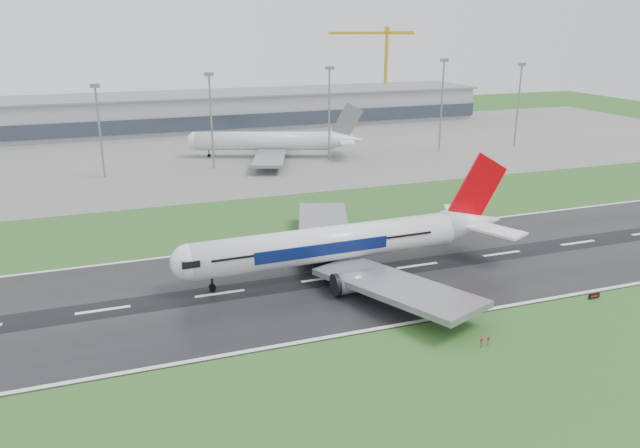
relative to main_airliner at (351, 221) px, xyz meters
name	(u,v)px	position (x,y,z in m)	size (l,w,h in m)	color
ground	(417,266)	(13.56, -2.52, -10.30)	(520.00, 520.00, 0.00)	#26541F
runway	(417,266)	(13.56, -2.52, -10.25)	(400.00, 45.00, 0.10)	black
apron	(261,150)	(13.56, 122.48, -10.26)	(400.00, 130.00, 0.08)	slate
terminal	(228,110)	(13.56, 182.48, -2.80)	(240.00, 36.00, 15.00)	gray
main_airliner	(351,221)	(0.00, 0.00, 0.00)	(69.08, 65.79, 20.40)	white
parked_airliner	(271,131)	(13.94, 108.92, -0.80)	(64.27, 59.84, 18.84)	silver
tower_crane	(386,71)	(100.87, 197.48, 11.83)	(44.82, 2.44, 44.25)	gold
runway_sign	(594,296)	(35.61, -26.91, -9.78)	(2.30, 0.26, 1.04)	black
floodmast_1	(100,133)	(-43.83, 97.48, 3.57)	(0.64, 0.64, 27.74)	gray
floodmast_2	(211,124)	(-9.19, 97.48, 4.80)	(0.64, 0.64, 30.19)	gray
floodmast_3	(329,116)	(31.89, 97.48, 5.30)	(0.64, 0.64, 31.19)	gray
floodmast_4	(441,108)	(76.27, 97.48, 6.19)	(0.64, 0.64, 32.97)	gray
floodmast_5	(518,107)	(110.15, 97.48, 5.05)	(0.64, 0.64, 30.70)	gray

